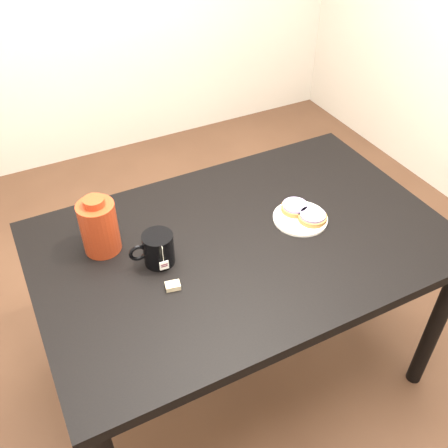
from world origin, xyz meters
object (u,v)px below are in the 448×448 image
object	(u,v)px
mug	(158,249)
plate	(300,218)
table	(243,257)
bagel_back	(295,207)
bagel_front	(313,217)
bagel_package	(99,226)
teabag_pouch	(173,286)

from	to	relation	value
mug	plate	bearing A→B (deg)	1.60
table	bagel_back	bearing A→B (deg)	10.41
bagel_front	bagel_package	distance (m)	0.73
table	bagel_front	bearing A→B (deg)	-6.66
bagel_back	mug	xyz separation A→B (m)	(-0.53, -0.01, 0.03)
table	teabag_pouch	distance (m)	0.33
plate	bagel_package	distance (m)	0.70
plate	bagel_back	size ratio (longest dim) A/B	1.42
teabag_pouch	bagel_package	world-z (taller)	bagel_package
teabag_pouch	bagel_package	distance (m)	0.32
plate	bagel_front	world-z (taller)	bagel_front
table	mug	size ratio (longest dim) A/B	9.33
plate	bagel_front	size ratio (longest dim) A/B	1.61
bagel_front	mug	world-z (taller)	mug
table	bagel_package	xyz separation A→B (m)	(-0.44, 0.17, 0.18)
table	mug	xyz separation A→B (m)	(-0.30, 0.03, 0.14)
plate	bagel_front	bearing A→B (deg)	-45.57
bagel_back	mug	size ratio (longest dim) A/B	0.92
table	teabag_pouch	size ratio (longest dim) A/B	31.11
table	bagel_back	world-z (taller)	bagel_back
bagel_back	teabag_pouch	size ratio (longest dim) A/B	3.05
bagel_back	plate	bearing A→B (deg)	-94.68
bagel_front	teabag_pouch	world-z (taller)	bagel_front
bagel_front	mug	xyz separation A→B (m)	(-0.56, 0.06, 0.03)
bagel_back	teabag_pouch	distance (m)	0.55
mug	teabag_pouch	distance (m)	0.14
bagel_package	plate	bearing A→B (deg)	-14.54
table	teabag_pouch	world-z (taller)	teabag_pouch
bagel_back	bagel_package	world-z (taller)	bagel_package
plate	bagel_package	world-z (taller)	bagel_package
teabag_pouch	bagel_front	bearing A→B (deg)	6.90
plate	bagel_back	distance (m)	0.05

